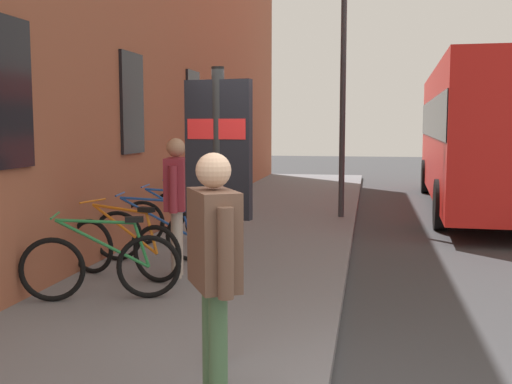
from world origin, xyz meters
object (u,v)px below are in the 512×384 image
(pedestrian_near_bus, at_px, (214,256))
(street_lamp, at_px, (343,62))
(bicycle_beside_lamp, at_px, (175,221))
(bicycle_leaning_wall, at_px, (193,212))
(bicycle_by_door, at_px, (124,248))
(city_bus, at_px, (485,130))
(bicycle_end_of_row, at_px, (155,234))
(bicycle_far_end, at_px, (102,265))
(transit_info_sign, at_px, (218,169))
(pedestrian_by_facade, at_px, (176,193))

(pedestrian_near_bus, height_order, street_lamp, street_lamp)
(bicycle_beside_lamp, relative_size, bicycle_leaning_wall, 1.05)
(street_lamp, bearing_deg, bicycle_beside_lamp, 145.43)
(bicycle_by_door, height_order, pedestrian_near_bus, pedestrian_near_bus)
(bicycle_by_door, distance_m, city_bus, 10.37)
(bicycle_beside_lamp, bearing_deg, bicycle_leaning_wall, 0.26)
(bicycle_end_of_row, distance_m, street_lamp, 6.05)
(bicycle_end_of_row, bearing_deg, pedestrian_near_bus, -155.67)
(bicycle_far_end, xyz_separation_m, city_bus, (9.48, -5.63, 1.41))
(city_bus, bearing_deg, transit_info_sign, 160.50)
(bicycle_far_end, height_order, bicycle_beside_lamp, same)
(bicycle_end_of_row, height_order, pedestrian_by_facade, pedestrian_by_facade)
(pedestrian_by_facade, height_order, street_lamp, street_lamp)
(bicycle_end_of_row, xyz_separation_m, street_lamp, (4.77, -2.43, 2.82))
(bicycle_beside_lamp, xyz_separation_m, pedestrian_near_bus, (-5.56, -2.05, 0.69))
(bicycle_end_of_row, height_order, street_lamp, street_lamp)
(bicycle_far_end, bearing_deg, bicycle_by_door, 8.53)
(city_bus, bearing_deg, bicycle_leaning_wall, 132.24)
(bicycle_end_of_row, height_order, bicycle_beside_lamp, same)
(bicycle_leaning_wall, xyz_separation_m, pedestrian_near_bus, (-6.63, -2.06, 0.69))
(city_bus, bearing_deg, pedestrian_by_facade, 148.32)
(bicycle_far_end, height_order, city_bus, city_bus)
(pedestrian_by_facade, relative_size, pedestrian_near_bus, 1.00)
(bicycle_far_end, relative_size, city_bus, 0.16)
(bicycle_far_end, xyz_separation_m, bicycle_by_door, (0.99, 0.15, 0.00))
(bicycle_end_of_row, bearing_deg, transit_info_sign, -152.95)
(bicycle_leaning_wall, distance_m, pedestrian_near_bus, 6.97)
(bicycle_far_end, relative_size, street_lamp, 0.31)
(bicycle_beside_lamp, height_order, pedestrian_by_facade, pedestrian_by_facade)
(pedestrian_by_facade, bearing_deg, street_lamp, -18.10)
(bicycle_leaning_wall, relative_size, pedestrian_near_bus, 0.95)
(bicycle_end_of_row, bearing_deg, street_lamp, -26.99)
(bicycle_by_door, relative_size, city_bus, 0.16)
(bicycle_by_door, relative_size, pedestrian_by_facade, 0.97)
(bicycle_far_end, distance_m, bicycle_end_of_row, 2.00)
(street_lamp, bearing_deg, bicycle_far_end, 160.99)
(bicycle_leaning_wall, relative_size, pedestrian_by_facade, 0.95)
(bicycle_beside_lamp, relative_size, city_bus, 0.17)
(city_bus, bearing_deg, bicycle_end_of_row, 142.56)
(bicycle_end_of_row, bearing_deg, pedestrian_by_facade, -144.27)
(transit_info_sign, distance_m, pedestrian_by_facade, 3.03)
(bicycle_far_end, bearing_deg, pedestrian_by_facade, -23.24)
(city_bus, relative_size, pedestrian_near_bus, 5.99)
(bicycle_far_end, xyz_separation_m, bicycle_end_of_row, (2.00, 0.10, 0.00))
(bicycle_beside_lamp, bearing_deg, transit_info_sign, -158.30)
(bicycle_beside_lamp, relative_size, street_lamp, 0.32)
(pedestrian_by_facade, bearing_deg, bicycle_far_end, 156.76)
(bicycle_far_end, xyz_separation_m, pedestrian_by_facade, (1.17, -0.50, 0.69))
(bicycle_by_door, xyz_separation_m, bicycle_beside_lamp, (2.17, 0.01, 0.00))
(bicycle_beside_lamp, distance_m, pedestrian_by_facade, 2.21)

